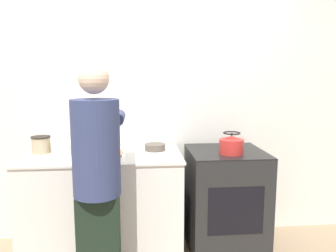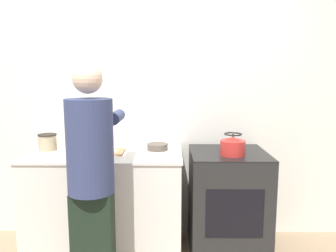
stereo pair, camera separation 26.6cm
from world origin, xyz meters
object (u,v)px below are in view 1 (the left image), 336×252
kettle (231,145)px  bowl_prep (64,148)px  cutting_board (104,153)px  knife (100,153)px  oven (225,200)px  canister_jar (41,145)px  person (97,176)px

kettle → bowl_prep: kettle is taller
cutting_board → knife: (-0.03, -0.02, 0.01)m
bowl_prep → kettle: bearing=-7.7°
cutting_board → kettle: size_ratio=1.51×
knife → kettle: (1.09, -0.10, 0.07)m
oven → cutting_board: size_ratio=2.96×
oven → cutting_board: 1.14m
oven → cutting_board: bearing=179.5°
knife → canister_jar: bearing=157.5°
person → bowl_prep: size_ratio=8.28×
oven → canister_jar: 1.67m
canister_jar → bowl_prep: bearing=-9.7°
kettle → oven: bearing=94.4°
knife → kettle: 1.10m
kettle → bowl_prep: size_ratio=1.04×
oven → bowl_prep: 1.47m
cutting_board → oven: bearing=-0.5°
knife → canister_jar: (-0.51, 0.12, 0.05)m
bowl_prep → canister_jar: 0.20m
cutting_board → knife: knife is taller
kettle → bowl_prep: (-1.40, 0.19, -0.04)m
knife → canister_jar: canister_jar is taller
knife → oven: bearing=-8.3°
kettle → knife: bearing=174.7°
bowl_prep → knife: bearing=-15.9°
oven → person: (-1.04, -0.58, 0.43)m
oven → kettle: bearing=-85.6°
knife → kettle: bearing=-14.3°
person → knife: (-0.04, 0.56, 0.03)m
oven → cutting_board: (-1.05, 0.01, 0.45)m
person → bowl_prep: person is taller
person → oven: bearing=29.1°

